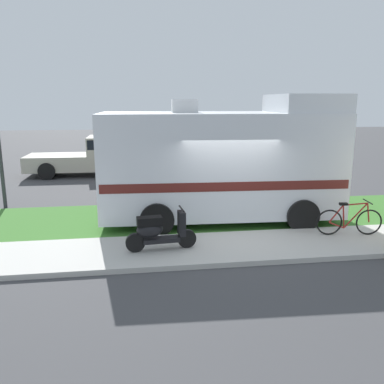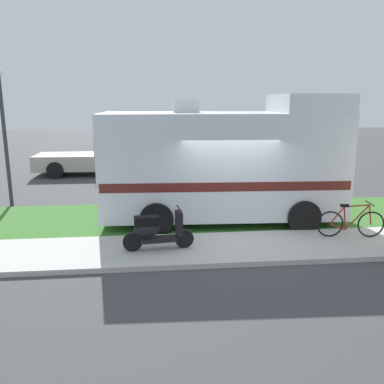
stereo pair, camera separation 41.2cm
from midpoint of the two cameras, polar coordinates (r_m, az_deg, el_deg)
The scene contains 9 objects.
ground_plane at distance 10.77m, azimuth 6.35°, elevation -5.96°, with size 80.00×80.00×0.00m, color #424244.
sidewalk at distance 9.65m, azimuth 7.87°, elevation -7.90°, with size 24.00×2.00×0.12m.
grass_strip at distance 12.16m, azimuth 4.87°, elevation -3.51°, with size 24.00×3.40×0.08m.
motorhome_rv at distance 11.54m, azimuth 5.69°, elevation 4.25°, with size 6.79×2.99×3.64m.
scooter at distance 9.18m, azimuth -3.92°, elevation -5.49°, with size 1.63×0.50×0.97m.
bicycle at distance 10.83m, azimuth 22.69°, elevation -4.05°, with size 1.67×0.52×0.89m.
pickup_truck_near at distance 16.26m, azimuth 4.90°, elevation 3.97°, with size 5.21×2.27×1.77m.
pickup_truck_far at distance 19.57m, azimuth -11.76°, elevation 5.33°, with size 5.21×2.21×1.82m.
street_lamp_post at distance 14.30m, azimuth -24.54°, elevation 8.65°, with size 0.28×0.28×4.46m.
Camera 2 is at (-2.02, -9.97, 3.48)m, focal length 37.39 mm.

